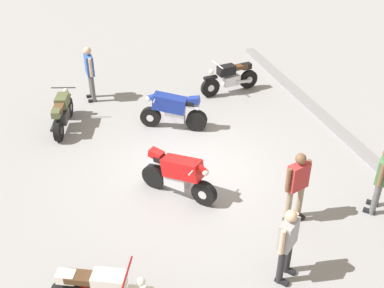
{
  "coord_description": "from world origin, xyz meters",
  "views": [
    {
      "loc": [
        9.24,
        -2.87,
        7.03
      ],
      "look_at": [
        -0.09,
        0.04,
        0.75
      ],
      "focal_mm": 44.06,
      "sensor_mm": 36.0,
      "label": 1
    }
  ],
  "objects_px": {
    "motorcycle_blue_sportbike": "(173,110)",
    "person_in_blue_shirt": "(90,70)",
    "motorcycle_olive_vintage": "(62,113)",
    "person_in_red_shirt": "(297,183)",
    "motorcycle_red_sportbike": "(179,174)",
    "person_in_gray_shirt": "(287,241)",
    "person_in_green_shirt": "(382,176)",
    "motorcycle_black_cruiser": "(230,78)"
  },
  "relations": [
    {
      "from": "motorcycle_blue_sportbike",
      "to": "person_in_blue_shirt",
      "type": "xyz_separation_m",
      "value": [
        -2.53,
        -1.99,
        0.43
      ]
    },
    {
      "from": "motorcycle_olive_vintage",
      "to": "person_in_red_shirt",
      "type": "relative_size",
      "value": 1.12
    },
    {
      "from": "motorcycle_blue_sportbike",
      "to": "motorcycle_red_sportbike",
      "type": "height_order",
      "value": "same"
    },
    {
      "from": "motorcycle_red_sportbike",
      "to": "person_in_gray_shirt",
      "type": "relative_size",
      "value": 0.96
    },
    {
      "from": "person_in_gray_shirt",
      "to": "person_in_green_shirt",
      "type": "bearing_deg",
      "value": 73.29
    },
    {
      "from": "person_in_red_shirt",
      "to": "person_in_gray_shirt",
      "type": "xyz_separation_m",
      "value": [
        1.43,
        -0.95,
        -0.06
      ]
    },
    {
      "from": "motorcycle_black_cruiser",
      "to": "motorcycle_blue_sportbike",
      "type": "bearing_deg",
      "value": 26.33
    },
    {
      "from": "motorcycle_black_cruiser",
      "to": "motorcycle_red_sportbike",
      "type": "bearing_deg",
      "value": 48.1
    },
    {
      "from": "person_in_blue_shirt",
      "to": "person_in_red_shirt",
      "type": "bearing_deg",
      "value": 113.03
    },
    {
      "from": "person_in_red_shirt",
      "to": "person_in_gray_shirt",
      "type": "distance_m",
      "value": 1.72
    },
    {
      "from": "person_in_red_shirt",
      "to": "motorcycle_red_sportbike",
      "type": "bearing_deg",
      "value": -142.69
    },
    {
      "from": "motorcycle_red_sportbike",
      "to": "person_in_blue_shirt",
      "type": "height_order",
      "value": "person_in_blue_shirt"
    },
    {
      "from": "motorcycle_black_cruiser",
      "to": "motorcycle_red_sportbike",
      "type": "xyz_separation_m",
      "value": [
        4.71,
        -3.1,
        0.07
      ]
    },
    {
      "from": "motorcycle_red_sportbike",
      "to": "motorcycle_olive_vintage",
      "type": "height_order",
      "value": "motorcycle_red_sportbike"
    },
    {
      "from": "motorcycle_black_cruiser",
      "to": "person_in_red_shirt",
      "type": "height_order",
      "value": "person_in_red_shirt"
    },
    {
      "from": "motorcycle_black_cruiser",
      "to": "person_in_green_shirt",
      "type": "xyz_separation_m",
      "value": [
        6.54,
        0.95,
        0.41
      ]
    },
    {
      "from": "person_in_green_shirt",
      "to": "person_in_gray_shirt",
      "type": "height_order",
      "value": "person_in_green_shirt"
    },
    {
      "from": "person_in_green_shirt",
      "to": "motorcycle_olive_vintage",
      "type": "bearing_deg",
      "value": 4.97
    },
    {
      "from": "motorcycle_red_sportbike",
      "to": "person_in_blue_shirt",
      "type": "relative_size",
      "value": 0.88
    },
    {
      "from": "person_in_gray_shirt",
      "to": "motorcycle_red_sportbike",
      "type": "bearing_deg",
      "value": 163.23
    },
    {
      "from": "person_in_green_shirt",
      "to": "person_in_gray_shirt",
      "type": "relative_size",
      "value": 1.01
    },
    {
      "from": "motorcycle_black_cruiser",
      "to": "person_in_blue_shirt",
      "type": "distance_m",
      "value": 4.52
    },
    {
      "from": "motorcycle_red_sportbike",
      "to": "motorcycle_olive_vintage",
      "type": "bearing_deg",
      "value": 167.84
    },
    {
      "from": "motorcycle_red_sportbike",
      "to": "person_in_red_shirt",
      "type": "distance_m",
      "value": 2.68
    },
    {
      "from": "motorcycle_olive_vintage",
      "to": "person_in_gray_shirt",
      "type": "relative_size",
      "value": 1.18
    },
    {
      "from": "motorcycle_blue_sportbike",
      "to": "person_in_red_shirt",
      "type": "bearing_deg",
      "value": 134.43
    },
    {
      "from": "motorcycle_blue_sportbike",
      "to": "person_in_red_shirt",
      "type": "distance_m",
      "value": 4.82
    },
    {
      "from": "person_in_green_shirt",
      "to": "person_in_red_shirt",
      "type": "height_order",
      "value": "person_in_red_shirt"
    },
    {
      "from": "motorcycle_blue_sportbike",
      "to": "motorcycle_olive_vintage",
      "type": "height_order",
      "value": "motorcycle_blue_sportbike"
    },
    {
      "from": "motorcycle_blue_sportbike",
      "to": "motorcycle_olive_vintage",
      "type": "bearing_deg",
      "value": 9.26
    },
    {
      "from": "motorcycle_olive_vintage",
      "to": "motorcycle_red_sportbike",
      "type": "bearing_deg",
      "value": -133.32
    },
    {
      "from": "motorcycle_red_sportbike",
      "to": "person_in_blue_shirt",
      "type": "bearing_deg",
      "value": 150.61
    },
    {
      "from": "person_in_gray_shirt",
      "to": "person_in_blue_shirt",
      "type": "relative_size",
      "value": 0.92
    },
    {
      "from": "motorcycle_olive_vintage",
      "to": "person_in_red_shirt",
      "type": "xyz_separation_m",
      "value": [
        5.52,
        4.49,
        0.5
      ]
    },
    {
      "from": "person_in_gray_shirt",
      "to": "motorcycle_black_cruiser",
      "type": "bearing_deg",
      "value": 127.41
    },
    {
      "from": "motorcycle_blue_sportbike",
      "to": "person_in_blue_shirt",
      "type": "height_order",
      "value": "person_in_blue_shirt"
    },
    {
      "from": "person_in_green_shirt",
      "to": "motorcycle_red_sportbike",
      "type": "bearing_deg",
      "value": 22.89
    },
    {
      "from": "person_in_blue_shirt",
      "to": "motorcycle_olive_vintage",
      "type": "bearing_deg",
      "value": 53.93
    },
    {
      "from": "motorcycle_olive_vintage",
      "to": "person_in_red_shirt",
      "type": "bearing_deg",
      "value": -124.7
    },
    {
      "from": "motorcycle_black_cruiser",
      "to": "person_in_gray_shirt",
      "type": "relative_size",
      "value": 1.28
    },
    {
      "from": "person_in_green_shirt",
      "to": "person_in_blue_shirt",
      "type": "xyz_separation_m",
      "value": [
        -7.38,
        -5.36,
        0.1
      ]
    },
    {
      "from": "motorcycle_blue_sportbike",
      "to": "person_in_green_shirt",
      "type": "relative_size",
      "value": 1.11
    }
  ]
}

